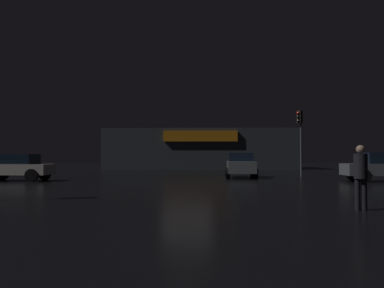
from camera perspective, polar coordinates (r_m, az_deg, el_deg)
The scene contains 6 objects.
ground_plane at distance 19.83m, azimuth -0.72°, elevation -5.76°, with size 120.00×120.00×0.00m, color black.
store_building at distance 43.97m, azimuth 1.26°, elevation -0.79°, with size 20.17×8.79×4.22m.
traffic_signal_opposite at distance 27.63m, azimuth 15.26°, elevation 2.53°, with size 0.42×0.42×4.45m.
car_far at distance 25.71m, azimuth 7.02°, elevation -3.03°, with size 2.05×4.25×1.58m.
car_crossing at distance 24.22m, azimuth -23.90°, elevation -3.04°, with size 3.85×1.98×1.49m.
pedestrian at distance 11.09m, azimuth 23.12°, elevation -3.77°, with size 0.39×0.39×1.68m.
Camera 1 is at (0.79, -19.77, 1.40)m, focal length 37.04 mm.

